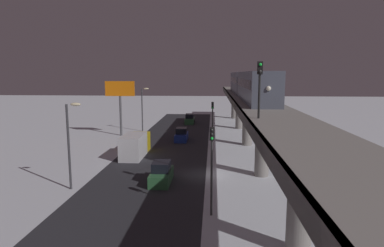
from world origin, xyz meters
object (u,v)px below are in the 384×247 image
(sedan_blue, at_px, (181,135))
(traffic_light_mid, at_px, (212,119))
(sedan_green_2, at_px, (161,174))
(subway_train, at_px, (247,84))
(delivery_van, at_px, (135,145))
(commercial_billboard, at_px, (120,94))
(traffic_light_near, at_px, (212,158))
(rail_signal, at_px, (260,80))
(sedan_green, at_px, (190,120))

(sedan_blue, relative_size, traffic_light_mid, 0.68)
(sedan_green_2, xyz_separation_m, traffic_light_mid, (-4.70, -13.98, 3.40))
(subway_train, relative_size, delivery_van, 4.98)
(commercial_billboard, bearing_deg, traffic_light_near, 116.33)
(sedan_green_2, distance_m, traffic_light_mid, 15.14)
(subway_train, bearing_deg, sedan_green_2, 62.47)
(rail_signal, xyz_separation_m, sedan_green, (8.00, -43.37, -8.86))
(subway_train, relative_size, traffic_light_mid, 5.76)
(rail_signal, height_order, sedan_green, rail_signal)
(sedan_green_2, bearing_deg, traffic_light_near, -56.13)
(subway_train, distance_m, sedan_green_2, 22.29)
(rail_signal, xyz_separation_m, commercial_billboard, (18.33, -29.32, -2.81))
(traffic_light_mid, bearing_deg, sedan_green, -78.66)
(delivery_van, bearing_deg, commercial_billboard, -67.60)
(subway_train, xyz_separation_m, traffic_light_mid, (4.94, 4.50, -4.50))
(traffic_light_mid, bearing_deg, subway_train, -137.62)
(sedan_blue, distance_m, traffic_light_near, 27.38)
(subway_train, distance_m, rail_signal, 24.51)
(traffic_light_near, height_order, commercial_billboard, commercial_billboard)
(rail_signal, relative_size, traffic_light_near, 0.62)
(rail_signal, distance_m, traffic_light_mid, 20.93)
(subway_train, height_order, sedan_blue, subway_train)
(sedan_green_2, relative_size, delivery_van, 0.58)
(rail_signal, relative_size, delivery_van, 0.54)
(rail_signal, bearing_deg, subway_train, -93.82)
(commercial_billboard, bearing_deg, delivery_van, 112.40)
(sedan_green, relative_size, sedan_blue, 1.02)
(sedan_green, bearing_deg, traffic_light_mid, -78.66)
(delivery_van, xyz_separation_m, traffic_light_mid, (-9.50, -4.03, 2.85))
(sedan_green_2, distance_m, delivery_van, 11.06)
(sedan_green, height_order, traffic_light_near, traffic_light_near)
(sedan_blue, xyz_separation_m, traffic_light_mid, (-4.70, 5.77, 3.40))
(subway_train, distance_m, sedan_green, 22.67)
(traffic_light_near, xyz_separation_m, commercial_billboard, (15.03, -30.37, 2.63))
(traffic_light_near, bearing_deg, subway_train, -100.96)
(sedan_blue, distance_m, traffic_light_mid, 8.18)
(sedan_blue, bearing_deg, traffic_light_near, -80.04)
(sedan_blue, relative_size, commercial_billboard, 0.49)
(rail_signal, xyz_separation_m, delivery_van, (12.80, -15.91, -8.29))
(sedan_green_2, bearing_deg, sedan_blue, 90.00)
(traffic_light_near, relative_size, traffic_light_mid, 1.00)
(delivery_van, bearing_deg, traffic_light_near, 119.26)
(sedan_green, relative_size, commercial_billboard, 0.50)
(traffic_light_near, bearing_deg, sedan_blue, -80.04)
(rail_signal, bearing_deg, sedan_green, -79.54)
(sedan_blue, xyz_separation_m, sedan_green_2, (0.00, 19.75, -0.00))
(rail_signal, height_order, delivery_van, rail_signal)
(sedan_green_2, distance_m, traffic_light_near, 9.09)
(subway_train, bearing_deg, traffic_light_near, 79.04)
(sedan_blue, distance_m, sedan_green_2, 19.75)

